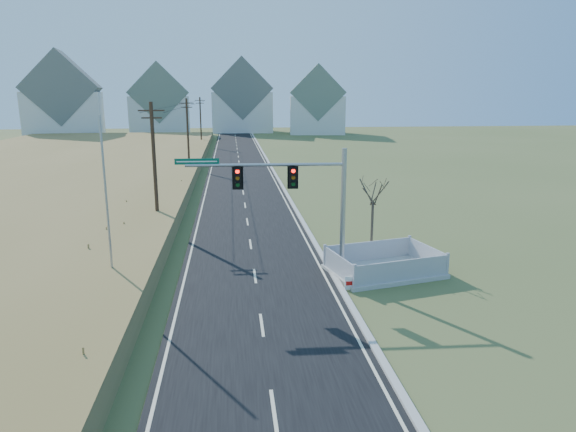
# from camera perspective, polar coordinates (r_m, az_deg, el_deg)

# --- Properties ---
(ground) EXTENTS (260.00, 260.00, 0.00)m
(ground) POSITION_cam_1_polar(r_m,az_deg,el_deg) (23.87, -3.22, -10.07)
(ground) COLOR #505B2C
(ground) RESTS_ON ground
(road) EXTENTS (8.00, 180.00, 0.06)m
(road) POSITION_cam_1_polar(r_m,az_deg,el_deg) (72.51, -5.45, 5.82)
(road) COLOR black
(road) RESTS_ON ground
(curb) EXTENTS (0.30, 180.00, 0.18)m
(curb) POSITION_cam_1_polar(r_m,az_deg,el_deg) (72.68, -2.16, 5.94)
(curb) COLOR #B2AFA8
(curb) RESTS_ON ground
(reed_marsh) EXTENTS (38.00, 110.00, 1.30)m
(reed_marsh) POSITION_cam_1_polar(r_m,az_deg,el_deg) (66.57, -26.48, 4.34)
(reed_marsh) COLOR olive
(reed_marsh) RESTS_ON ground
(utility_pole_near) EXTENTS (1.80, 0.26, 9.00)m
(utility_pole_near) POSITION_cam_1_polar(r_m,az_deg,el_deg) (37.58, -14.62, 5.60)
(utility_pole_near) COLOR #422D1E
(utility_pole_near) RESTS_ON ground
(utility_pole_mid) EXTENTS (1.80, 0.26, 9.00)m
(utility_pole_mid) POSITION_cam_1_polar(r_m,az_deg,el_deg) (67.27, -11.07, 9.03)
(utility_pole_mid) COLOR #422D1E
(utility_pole_mid) RESTS_ON ground
(utility_pole_far) EXTENTS (1.80, 0.26, 9.00)m
(utility_pole_far) POSITION_cam_1_polar(r_m,az_deg,el_deg) (97.15, -9.68, 10.35)
(utility_pole_far) COLOR #422D1E
(utility_pole_far) RESTS_ON ground
(condo_nw) EXTENTS (17.69, 13.38, 19.05)m
(condo_nw) POSITION_cam_1_polar(r_m,az_deg,el_deg) (127.35, -23.69, 11.48)
(condo_nw) COLOR silver
(condo_nw) RESTS_ON ground
(condo_nnw) EXTENTS (14.93, 11.17, 17.03)m
(condo_nnw) POSITION_cam_1_polar(r_m,az_deg,el_deg) (131.00, -14.06, 11.87)
(condo_nnw) COLOR silver
(condo_nnw) RESTS_ON ground
(condo_n) EXTENTS (15.27, 10.20, 18.54)m
(condo_n) POSITION_cam_1_polar(r_m,az_deg,el_deg) (133.93, -5.14, 12.52)
(condo_n) COLOR silver
(condo_n) RESTS_ON ground
(condo_ne) EXTENTS (14.12, 10.51, 16.52)m
(condo_ne) POSITION_cam_1_polar(r_m,az_deg,el_deg) (127.66, 3.24, 12.17)
(condo_ne) COLOR silver
(condo_ne) RESTS_ON ground
(traffic_signal_mast) EXTENTS (8.65, 0.69, 6.88)m
(traffic_signal_mast) POSITION_cam_1_polar(r_m,az_deg,el_deg) (25.90, 2.12, 1.71)
(traffic_signal_mast) COLOR #9EA0A5
(traffic_signal_mast) RESTS_ON ground
(fence_enclosure) EXTENTS (6.48, 5.13, 1.30)m
(fence_enclosure) POSITION_cam_1_polar(r_m,az_deg,el_deg) (28.47, 10.61, -5.77)
(fence_enclosure) COLOR #B7B5AD
(fence_enclosure) RESTS_ON ground
(open_sign) EXTENTS (0.57, 0.07, 0.71)m
(open_sign) POSITION_cam_1_polar(r_m,az_deg,el_deg) (25.80, 6.95, -7.41)
(open_sign) COLOR white
(open_sign) RESTS_ON ground
(flagpole) EXTENTS (0.39, 0.39, 8.57)m
(flagpole) POSITION_cam_1_polar(r_m,az_deg,el_deg) (25.89, -19.32, -0.95)
(flagpole) COLOR #B7B5AD
(flagpole) RESTS_ON ground
(bare_tree) EXTENTS (1.93, 1.93, 5.10)m
(bare_tree) POSITION_cam_1_polar(r_m,az_deg,el_deg) (29.95, 9.47, 2.85)
(bare_tree) COLOR #4C3F33
(bare_tree) RESTS_ON ground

